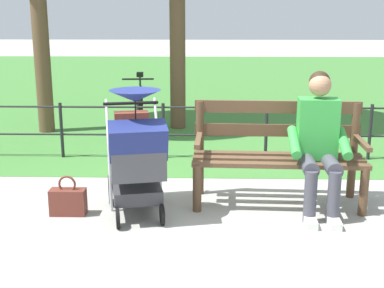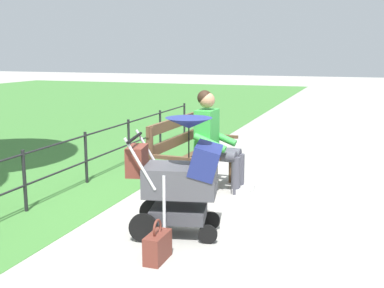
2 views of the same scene
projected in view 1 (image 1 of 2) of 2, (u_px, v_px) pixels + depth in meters
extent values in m
plane|color=#9E9B93|center=(217.00, 205.00, 4.98)|extent=(60.00, 60.00, 0.00)
cube|color=#3D7533|center=(210.00, 83.00, 13.50)|extent=(40.00, 16.00, 0.01)
cube|color=brown|center=(277.00, 155.00, 5.02)|extent=(1.60, 0.16, 0.04)
cube|color=brown|center=(278.00, 160.00, 4.85)|extent=(1.60, 0.16, 0.04)
cube|color=brown|center=(280.00, 165.00, 4.68)|extent=(1.60, 0.16, 0.04)
cube|color=brown|center=(277.00, 130.00, 5.07)|extent=(1.60, 0.10, 0.12)
cube|color=brown|center=(278.00, 107.00, 5.01)|extent=(1.60, 0.10, 0.12)
cylinder|color=brown|center=(364.00, 192.00, 4.67)|extent=(0.08, 0.08, 0.45)
cylinder|color=brown|center=(353.00, 151.00, 5.07)|extent=(0.08, 0.08, 0.95)
cube|color=brown|center=(362.00, 142.00, 4.76)|extent=(0.07, 0.56, 0.04)
cylinder|color=brown|center=(197.00, 188.00, 4.76)|extent=(0.08, 0.08, 0.45)
cylinder|color=brown|center=(200.00, 148.00, 5.16)|extent=(0.08, 0.08, 0.95)
cube|color=brown|center=(198.00, 140.00, 4.85)|extent=(0.07, 0.56, 0.04)
cylinder|color=#42424C|center=(331.00, 165.00, 4.62)|extent=(0.16, 0.41, 0.14)
cylinder|color=#42424C|center=(308.00, 165.00, 4.63)|extent=(0.16, 0.41, 0.14)
cylinder|color=#42424C|center=(334.00, 198.00, 4.48)|extent=(0.11, 0.11, 0.47)
cylinder|color=#42424C|center=(310.00, 197.00, 4.50)|extent=(0.11, 0.11, 0.47)
cube|color=silver|center=(334.00, 223.00, 4.45)|extent=(0.11, 0.22, 0.07)
cube|color=silver|center=(310.00, 222.00, 4.47)|extent=(0.11, 0.22, 0.07)
cube|color=green|center=(317.00, 129.00, 4.77)|extent=(0.37, 0.23, 0.56)
cylinder|color=green|center=(344.00, 143.00, 4.66)|extent=(0.11, 0.43, 0.23)
cylinder|color=green|center=(294.00, 142.00, 4.69)|extent=(0.11, 0.43, 0.23)
sphere|color=#A37556|center=(320.00, 85.00, 4.67)|extent=(0.20, 0.20, 0.20)
sphere|color=black|center=(320.00, 81.00, 4.69)|extent=(0.19, 0.19, 0.19)
cylinder|color=black|center=(158.00, 187.00, 5.06)|extent=(0.09, 0.28, 0.28)
cylinder|color=black|center=(110.00, 190.00, 4.97)|extent=(0.09, 0.28, 0.28)
cylinder|color=black|center=(162.00, 215.00, 4.49)|extent=(0.07, 0.18, 0.18)
cylinder|color=black|center=(118.00, 218.00, 4.42)|extent=(0.07, 0.18, 0.18)
cube|color=#38383D|center=(137.00, 190.00, 4.71)|extent=(0.52, 0.60, 0.12)
cylinder|color=silver|center=(160.00, 175.00, 4.82)|extent=(0.03, 0.03, 0.65)
cylinder|color=silver|center=(110.00, 178.00, 4.73)|extent=(0.03, 0.03, 0.65)
cube|color=#47474C|center=(136.00, 156.00, 4.61)|extent=(0.60, 0.76, 0.28)
cube|color=navy|center=(138.00, 141.00, 4.33)|extent=(0.53, 0.40, 0.33)
cylinder|color=black|center=(131.00, 103.00, 4.93)|extent=(0.51, 0.14, 0.03)
cylinder|color=silver|center=(157.00, 125.00, 4.92)|extent=(0.09, 0.30, 0.49)
cylinder|color=silver|center=(108.00, 127.00, 4.84)|extent=(0.09, 0.30, 0.49)
cone|color=navy|center=(135.00, 96.00, 4.40)|extent=(0.52, 0.52, 0.10)
cylinder|color=black|center=(136.00, 117.00, 4.44)|extent=(0.01, 0.01, 0.30)
cube|color=brown|center=(132.00, 126.00, 4.96)|extent=(0.35, 0.22, 0.28)
cube|color=brown|center=(68.00, 202.00, 4.71)|extent=(0.32, 0.14, 0.24)
torus|color=brown|center=(67.00, 184.00, 4.66)|extent=(0.16, 0.02, 0.16)
cylinder|color=black|center=(370.00, 132.00, 6.40)|extent=(0.04, 0.04, 0.70)
cylinder|color=black|center=(266.00, 132.00, 6.43)|extent=(0.04, 0.04, 0.70)
cylinder|color=black|center=(163.00, 131.00, 6.47)|extent=(0.04, 0.04, 0.70)
cylinder|color=black|center=(62.00, 130.00, 6.50)|extent=(0.04, 0.04, 0.70)
cylinder|color=black|center=(215.00, 108.00, 6.38)|extent=(8.94, 0.02, 0.02)
cylinder|color=black|center=(215.00, 135.00, 6.46)|extent=(8.94, 0.02, 0.02)
cylinder|color=brown|center=(177.00, 17.00, 7.84)|extent=(0.24, 0.24, 3.44)
cylinder|color=brown|center=(39.00, 19.00, 7.59)|extent=(0.24, 0.24, 3.38)
torus|color=black|center=(139.00, 119.00, 7.32)|extent=(0.10, 0.66, 0.66)
torus|color=black|center=(141.00, 106.00, 8.29)|extent=(0.10, 0.66, 0.66)
cylinder|color=#232328|center=(140.00, 95.00, 7.74)|extent=(0.12, 0.90, 0.04)
cylinder|color=#232328|center=(140.00, 107.00, 7.68)|extent=(0.10, 0.63, 0.38)
cylinder|color=#232328|center=(140.00, 86.00, 8.06)|extent=(0.03, 0.03, 0.30)
cube|color=black|center=(140.00, 75.00, 8.01)|extent=(0.12, 0.21, 0.06)
cylinder|color=black|center=(138.00, 79.00, 7.23)|extent=(0.44, 0.06, 0.02)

